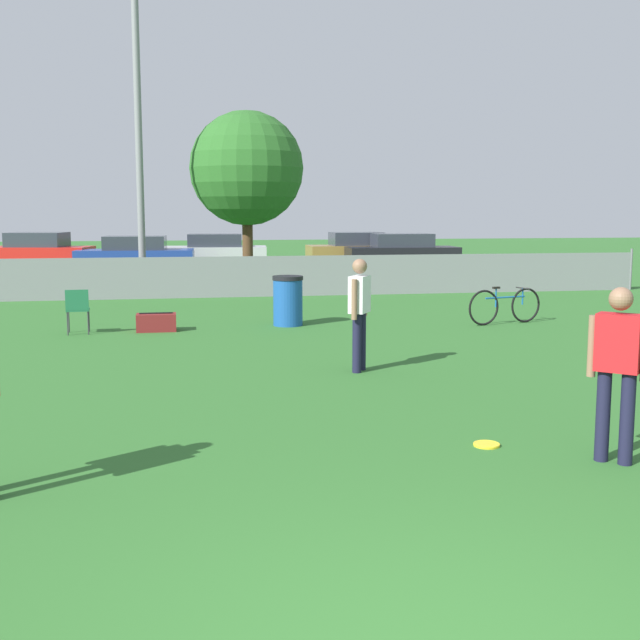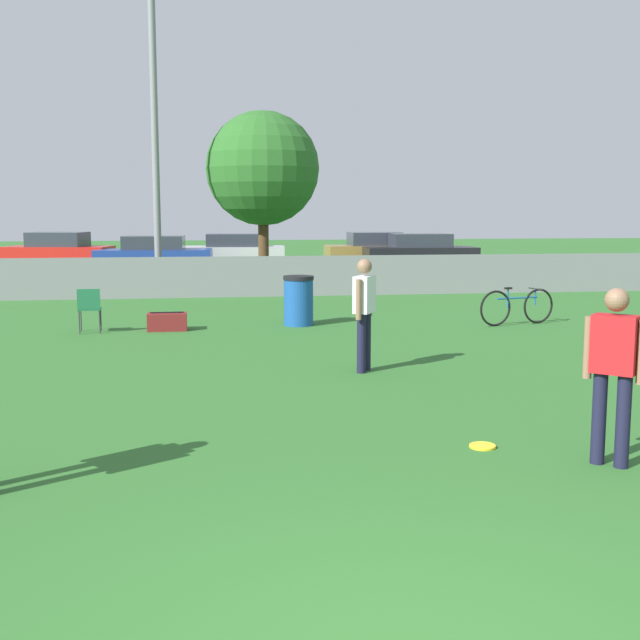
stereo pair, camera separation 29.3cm
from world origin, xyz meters
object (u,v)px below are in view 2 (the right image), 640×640
at_px(folding_chair_sideline, 89,306).
at_px(parked_car_tan, 374,250).
at_px(parked_car_red, 59,252).
at_px(player_receiver_white, 364,307).
at_px(trash_bin, 299,300).
at_px(frisbee_disc, 483,446).
at_px(light_pole, 154,93).
at_px(bicycle_sideline, 517,307).
at_px(parked_car_blue, 154,255).
at_px(player_defender_red, 614,364).
at_px(parked_car_silver, 234,251).
at_px(parked_car_dark, 420,252).
at_px(tree_near_pole, 263,169).
at_px(gear_bag_sideline, 167,322).

xyz_separation_m(folding_chair_sideline, parked_car_tan, (9.19, 16.78, 0.17)).
bearing_deg(parked_car_red, parked_car_tan, 11.26).
bearing_deg(player_receiver_white, trash_bin, 35.60).
xyz_separation_m(trash_bin, parked_car_red, (-7.45, 16.39, 0.21)).
height_order(player_receiver_white, frisbee_disc, player_receiver_white).
xyz_separation_m(light_pole, bicycle_sideline, (7.57, -7.62, -5.16)).
distance_m(parked_car_red, parked_car_blue, 4.04).
relative_size(bicycle_sideline, parked_car_red, 0.41).
xyz_separation_m(player_receiver_white, trash_bin, (-0.37, 4.84, -0.44)).
xyz_separation_m(player_defender_red, parked_car_silver, (-2.35, 26.36, -0.28)).
relative_size(player_defender_red, parked_car_red, 0.38).
distance_m(frisbee_disc, parked_car_blue, 24.02).
relative_size(player_defender_red, trash_bin, 1.62).
bearing_deg(player_defender_red, parked_car_dark, 121.41).
distance_m(frisbee_disc, parked_car_tan, 25.42).
distance_m(folding_chair_sideline, parked_car_tan, 19.14).
distance_m(tree_near_pole, bicycle_sideline, 10.57).
distance_m(trash_bin, parked_car_red, 18.01).
bearing_deg(bicycle_sideline, parked_car_tan, 73.25).
distance_m(tree_near_pole, gear_bag_sideline, 9.74).
bearing_deg(parked_car_red, tree_near_pole, -35.56).
distance_m(tree_near_pole, parked_car_silver, 9.01).
distance_m(bicycle_sideline, parked_car_tan, 16.94).
height_order(light_pole, frisbee_disc, light_pole).
height_order(tree_near_pole, bicycle_sideline, tree_near_pole).
xyz_separation_m(tree_near_pole, parked_car_red, (-7.39, 7.96, -2.84)).
xyz_separation_m(parked_car_tan, parked_car_dark, (1.50, -1.59, -0.00)).
relative_size(player_receiver_white, parked_car_silver, 0.38).
bearing_deg(tree_near_pole, bicycle_sideline, -63.58).
bearing_deg(parked_car_tan, player_defender_red, -98.19).
distance_m(parked_car_red, parked_car_silver, 6.85).
bearing_deg(trash_bin, bicycle_sideline, -7.59).
distance_m(player_defender_red, parked_car_blue, 24.90).
height_order(trash_bin, parked_car_blue, parked_car_blue).
height_order(tree_near_pole, parked_car_silver, tree_near_pole).
height_order(light_pole, player_receiver_white, light_pole).
xyz_separation_m(parked_car_red, parked_car_dark, (14.07, -1.66, -0.04)).
relative_size(light_pole, folding_chair_sideline, 11.11).
bearing_deg(parked_car_blue, bicycle_sideline, -58.74).
xyz_separation_m(frisbee_disc, parked_car_silver, (-1.40, 25.66, 0.65)).
bearing_deg(gear_bag_sideline, trash_bin, 7.06).
bearing_deg(gear_bag_sideline, parked_car_dark, 58.45).
relative_size(player_defender_red, parked_car_tan, 0.41).
bearing_deg(parked_car_silver, bicycle_sideline, -69.28).
distance_m(folding_chair_sideline, parked_car_silver, 17.74).
xyz_separation_m(folding_chair_sideline, gear_bag_sideline, (1.44, 0.13, -0.34)).
bearing_deg(player_defender_red, parked_car_tan, 125.35).
bearing_deg(parked_car_dark, frisbee_disc, -102.69).
relative_size(folding_chair_sideline, parked_car_silver, 0.20).
bearing_deg(frisbee_disc, tree_near_pole, 92.77).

